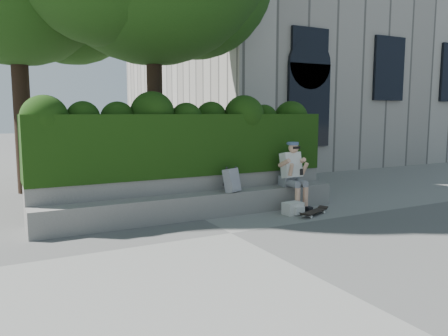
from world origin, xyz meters
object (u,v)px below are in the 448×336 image
person (293,172)px  backpack_ground (293,208)px  skateboard (314,212)px  backpack_plaid (232,180)px

person → backpack_ground: (-0.33, -0.46, -0.63)m
person → skateboard: bearing=-89.7°
person → backpack_ground: 0.85m
skateboard → backpack_ground: size_ratio=2.08×
skateboard → backpack_plaid: size_ratio=1.70×
backpack_plaid → backpack_ground: bearing=-52.0°
person → backpack_plaid: person is taller
person → backpack_ground: person is taller
backpack_plaid → backpack_ground: size_ratio=1.22×
skateboard → backpack_plaid: bearing=127.8°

